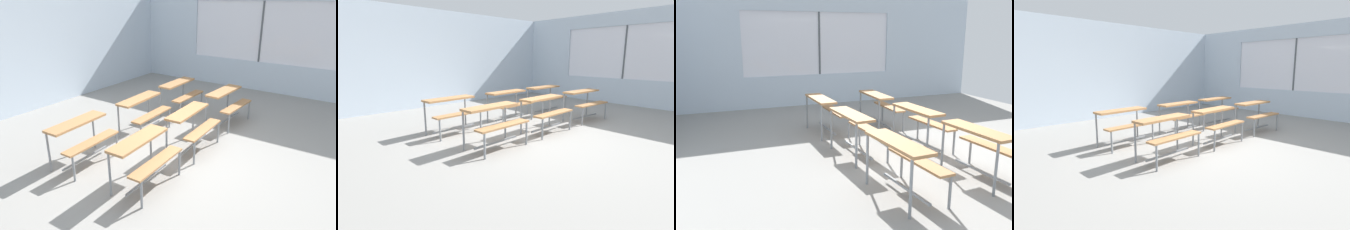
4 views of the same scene
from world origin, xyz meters
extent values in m
cube|color=gray|center=(0.00, 0.00, -0.03)|extent=(10.00, 9.00, 0.05)
cube|color=silver|center=(0.00, 4.50, 1.50)|extent=(10.00, 0.12, 3.00)
cube|color=silver|center=(5.00, 0.00, 0.42)|extent=(0.12, 9.00, 0.85)
cube|color=silver|center=(5.00, 0.00, 2.77)|extent=(0.12, 9.00, 0.45)
cube|color=silver|center=(5.00, 3.55, 1.70)|extent=(0.12, 1.90, 1.70)
cube|color=white|center=(5.00, 0.50, 1.70)|extent=(0.02, 4.20, 1.70)
cube|color=#4C5156|center=(5.00, 0.50, 1.70)|extent=(0.06, 0.05, 1.70)
cube|color=#A87547|center=(-0.93, 0.21, 0.72)|extent=(1.11, 0.36, 0.04)
cube|color=#A87547|center=(-0.91, -0.11, 0.44)|extent=(1.11, 0.26, 0.03)
cylinder|color=gray|center=(-1.43, 0.33, 0.36)|extent=(0.04, 0.04, 0.72)
cylinder|color=gray|center=(-0.43, 0.37, 0.36)|extent=(0.04, 0.04, 0.72)
cylinder|color=gray|center=(-1.41, -0.22, 0.22)|extent=(0.04, 0.04, 0.44)
cylinder|color=gray|center=(-0.41, -0.18, 0.22)|extent=(0.04, 0.04, 0.44)
cube|color=gray|center=(-0.92, 0.07, 0.10)|extent=(1.00, 0.07, 0.03)
cube|color=#A87547|center=(0.49, 0.22, 0.72)|extent=(1.11, 0.37, 0.04)
cube|color=#A87547|center=(0.51, -0.10, 0.44)|extent=(1.11, 0.27, 0.03)
cylinder|color=gray|center=(-0.01, 0.34, 0.36)|extent=(0.04, 0.04, 0.72)
cylinder|color=gray|center=(0.99, 0.38, 0.36)|extent=(0.04, 0.04, 0.72)
cylinder|color=gray|center=(0.01, -0.21, 0.22)|extent=(0.04, 0.04, 0.44)
cylinder|color=gray|center=(1.01, -0.17, 0.22)|extent=(0.04, 0.04, 0.44)
cube|color=gray|center=(0.50, 0.08, 0.10)|extent=(1.00, 0.08, 0.03)
cube|color=#A87547|center=(2.05, 0.23, 0.72)|extent=(1.12, 0.38, 0.04)
cube|color=#A87547|center=(2.04, -0.09, 0.44)|extent=(1.11, 0.28, 0.03)
cylinder|color=gray|center=(1.56, 0.39, 0.36)|extent=(0.04, 0.04, 0.72)
cylinder|color=gray|center=(2.56, 0.34, 0.36)|extent=(0.04, 0.04, 0.72)
cylinder|color=gray|center=(1.53, -0.16, 0.22)|extent=(0.04, 0.04, 0.44)
cylinder|color=gray|center=(2.53, -0.21, 0.22)|extent=(0.04, 0.04, 0.44)
cube|color=gray|center=(2.05, 0.09, 0.10)|extent=(1.00, 0.08, 0.03)
cube|color=#A87547|center=(-1.00, 1.48, 0.72)|extent=(1.11, 0.37, 0.04)
cube|color=#A87547|center=(-0.98, 1.16, 0.44)|extent=(1.11, 0.27, 0.03)
cylinder|color=gray|center=(-1.50, 1.60, 0.36)|extent=(0.04, 0.04, 0.72)
cylinder|color=gray|center=(-0.50, 1.64, 0.36)|extent=(0.04, 0.04, 0.72)
cylinder|color=gray|center=(-1.48, 1.05, 0.22)|extent=(0.04, 0.04, 0.44)
cylinder|color=gray|center=(-0.48, 1.09, 0.22)|extent=(0.04, 0.04, 0.44)
cube|color=gray|center=(-0.99, 1.34, 0.10)|extent=(1.00, 0.07, 0.03)
cube|color=#A87547|center=(0.58, 1.42, 0.72)|extent=(1.11, 0.36, 0.04)
cube|color=#A87547|center=(0.59, 1.11, 0.44)|extent=(1.11, 0.26, 0.03)
cylinder|color=gray|center=(0.07, 1.55, 0.36)|extent=(0.04, 0.04, 0.72)
cylinder|color=gray|center=(1.07, 1.58, 0.36)|extent=(0.04, 0.04, 0.72)
cylinder|color=gray|center=(0.09, 1.00, 0.22)|extent=(0.04, 0.04, 0.44)
cylinder|color=gray|center=(1.09, 1.03, 0.22)|extent=(0.04, 0.04, 0.44)
cube|color=gray|center=(0.58, 1.28, 0.10)|extent=(1.00, 0.06, 0.03)
cube|color=#A87547|center=(2.06, 1.46, 0.72)|extent=(1.10, 0.33, 0.04)
cube|color=#A87547|center=(2.05, 1.14, 0.44)|extent=(1.10, 0.23, 0.03)
cylinder|color=gray|center=(1.56, 1.60, 0.36)|extent=(0.04, 0.04, 0.72)
cylinder|color=gray|center=(2.56, 1.59, 0.36)|extent=(0.04, 0.04, 0.72)
cylinder|color=gray|center=(1.55, 1.05, 0.22)|extent=(0.04, 0.04, 0.44)
cylinder|color=gray|center=(2.55, 1.04, 0.22)|extent=(0.04, 0.04, 0.44)
cube|color=gray|center=(2.05, 1.32, 0.10)|extent=(1.00, 0.04, 0.03)
camera|label=1|loc=(-4.12, -2.51, 2.71)|focal=33.60mm
camera|label=2|loc=(-3.80, -3.30, 1.60)|focal=28.00mm
camera|label=3|loc=(-4.50, 3.60, 2.01)|focal=37.63mm
camera|label=4|loc=(-3.80, -3.30, 1.60)|focal=28.00mm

